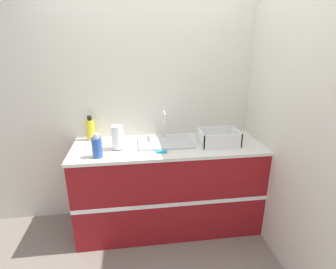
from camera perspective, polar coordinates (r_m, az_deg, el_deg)
The scene contains 10 objects.
ground_plane at distance 2.83m, azimuth 1.05°, elevation -22.62°, with size 12.00×12.00×0.00m, color slate.
wall_back at distance 2.83m, azimuth -0.87°, elevation 7.28°, with size 4.26×0.06×2.60m.
wall_right at distance 2.78m, azimuth 20.21°, elevation 5.89°, with size 0.06×2.64×2.60m.
counter_cabinet at distance 2.81m, azimuth 0.10°, elevation -11.13°, with size 1.89×0.66×0.93m.
sink at distance 2.64m, azimuth -0.52°, elevation -1.48°, with size 0.55×0.36×0.30m.
paper_towel_roll at distance 2.50m, azimuth -10.91°, elevation -0.63°, with size 0.11×0.11×0.23m.
dish_rack at distance 2.64m, azimuth 10.93°, elevation -1.05°, with size 0.38×0.28×0.15m.
bottle_yellow at distance 2.81m, azimuth -16.50°, elevation 1.08°, with size 0.08×0.08×0.26m.
bottle_blue at distance 2.38m, azimuth -15.19°, elevation -2.62°, with size 0.09×0.09×0.22m.
sponge at distance 2.42m, azimuth -1.38°, elevation -3.65°, with size 0.09×0.06×0.02m.
Camera 1 is at (-0.33, -2.07, 1.90)m, focal length 28.00 mm.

